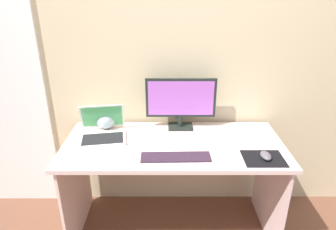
{
  "coord_description": "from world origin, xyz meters",
  "views": [
    {
      "loc": [
        -0.04,
        -1.76,
        1.71
      ],
      "look_at": [
        -0.04,
        -0.02,
        0.95
      ],
      "focal_mm": 31.7,
      "sensor_mm": 36.0,
      "label": 1
    }
  ],
  "objects_px": {
    "monitor": "(181,101)",
    "laptop": "(103,131)",
    "mouse": "(266,156)",
    "fishbowl": "(106,119)",
    "keyboard_external": "(176,157)"
  },
  "relations": [
    {
      "from": "monitor",
      "to": "laptop",
      "type": "bearing_deg",
      "value": -164.17
    },
    {
      "from": "laptop",
      "to": "fishbowl",
      "type": "xyz_separation_m",
      "value": [
        -0.01,
        0.15,
        0.02
      ]
    },
    {
      "from": "monitor",
      "to": "laptop",
      "type": "distance_m",
      "value": 0.59
    },
    {
      "from": "keyboard_external",
      "to": "laptop",
      "type": "bearing_deg",
      "value": 149.67
    },
    {
      "from": "fishbowl",
      "to": "mouse",
      "type": "distance_m",
      "value": 1.15
    },
    {
      "from": "fishbowl",
      "to": "mouse",
      "type": "relative_size",
      "value": 1.44
    },
    {
      "from": "laptop",
      "to": "mouse",
      "type": "xyz_separation_m",
      "value": [
        1.05,
        -0.29,
        -0.02
      ]
    },
    {
      "from": "laptop",
      "to": "mouse",
      "type": "bearing_deg",
      "value": -15.29
    },
    {
      "from": "monitor",
      "to": "fishbowl",
      "type": "distance_m",
      "value": 0.57
    },
    {
      "from": "fishbowl",
      "to": "mouse",
      "type": "bearing_deg",
      "value": -22.37
    },
    {
      "from": "laptop",
      "to": "keyboard_external",
      "type": "distance_m",
      "value": 0.57
    },
    {
      "from": "laptop",
      "to": "keyboard_external",
      "type": "xyz_separation_m",
      "value": [
        0.5,
        -0.28,
        -0.04
      ]
    },
    {
      "from": "mouse",
      "to": "keyboard_external",
      "type": "bearing_deg",
      "value": 174.5
    },
    {
      "from": "laptop",
      "to": "fishbowl",
      "type": "height_order",
      "value": "laptop"
    },
    {
      "from": "monitor",
      "to": "keyboard_external",
      "type": "xyz_separation_m",
      "value": [
        -0.05,
        -0.43,
        -0.2
      ]
    }
  ]
}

